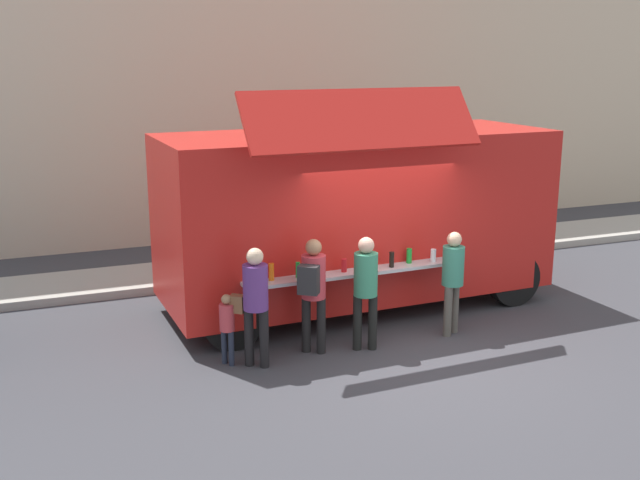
{
  "coord_description": "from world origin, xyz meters",
  "views": [
    {
      "loc": [
        -4.86,
        -8.78,
        4.16
      ],
      "look_at": [
        -0.67,
        1.82,
        1.3
      ],
      "focal_mm": 42.41,
      "sensor_mm": 36.0,
      "label": 1
    }
  ],
  "objects_px": {
    "customer_front_ordering": "(366,283)",
    "customer_mid_with_backpack": "(313,285)",
    "trash_bin": "(495,229)",
    "child_near_queue": "(227,323)",
    "food_truck_main": "(357,213)",
    "customer_rear_waiting": "(255,297)",
    "customer_extra_browsing": "(453,274)"
  },
  "relations": [
    {
      "from": "food_truck_main",
      "to": "customer_mid_with_backpack",
      "type": "height_order",
      "value": "food_truck_main"
    },
    {
      "from": "food_truck_main",
      "to": "child_near_queue",
      "type": "relative_size",
      "value": 6.34
    },
    {
      "from": "customer_front_ordering",
      "to": "customer_rear_waiting",
      "type": "height_order",
      "value": "same"
    },
    {
      "from": "trash_bin",
      "to": "customer_mid_with_backpack",
      "type": "bearing_deg",
      "value": -145.24
    },
    {
      "from": "child_near_queue",
      "to": "customer_front_ordering",
      "type": "bearing_deg",
      "value": -37.24
    },
    {
      "from": "trash_bin",
      "to": "customer_extra_browsing",
      "type": "height_order",
      "value": "customer_extra_browsing"
    },
    {
      "from": "customer_front_ordering",
      "to": "customer_mid_with_backpack",
      "type": "relative_size",
      "value": 1.0
    },
    {
      "from": "customer_front_ordering",
      "to": "customer_extra_browsing",
      "type": "distance_m",
      "value": 1.46
    },
    {
      "from": "food_truck_main",
      "to": "customer_extra_browsing",
      "type": "height_order",
      "value": "food_truck_main"
    },
    {
      "from": "customer_mid_with_backpack",
      "to": "customer_rear_waiting",
      "type": "bearing_deg",
      "value": 134.94
    },
    {
      "from": "customer_front_ordering",
      "to": "customer_mid_with_backpack",
      "type": "bearing_deg",
      "value": 98.55
    },
    {
      "from": "customer_rear_waiting",
      "to": "customer_extra_browsing",
      "type": "relative_size",
      "value": 1.04
    },
    {
      "from": "trash_bin",
      "to": "child_near_queue",
      "type": "distance_m",
      "value": 7.98
    },
    {
      "from": "customer_mid_with_backpack",
      "to": "customer_extra_browsing",
      "type": "bearing_deg",
      "value": -55.2
    },
    {
      "from": "child_near_queue",
      "to": "customer_rear_waiting",
      "type": "bearing_deg",
      "value": -60.56
    },
    {
      "from": "food_truck_main",
      "to": "customer_rear_waiting",
      "type": "distance_m",
      "value": 2.97
    },
    {
      "from": "food_truck_main",
      "to": "customer_rear_waiting",
      "type": "relative_size",
      "value": 3.84
    },
    {
      "from": "trash_bin",
      "to": "customer_mid_with_backpack",
      "type": "height_order",
      "value": "customer_mid_with_backpack"
    },
    {
      "from": "trash_bin",
      "to": "customer_front_ordering",
      "type": "relative_size",
      "value": 0.53
    },
    {
      "from": "food_truck_main",
      "to": "customer_mid_with_backpack",
      "type": "relative_size",
      "value": 3.85
    },
    {
      "from": "customer_front_ordering",
      "to": "customer_mid_with_backpack",
      "type": "xyz_separation_m",
      "value": [
        -0.74,
        0.14,
        0.02
      ]
    },
    {
      "from": "trash_bin",
      "to": "customer_extra_browsing",
      "type": "distance_m",
      "value": 5.39
    },
    {
      "from": "food_truck_main",
      "to": "customer_mid_with_backpack",
      "type": "xyz_separation_m",
      "value": [
        -1.42,
        -1.66,
        -0.58
      ]
    },
    {
      "from": "customer_mid_with_backpack",
      "to": "customer_extra_browsing",
      "type": "height_order",
      "value": "customer_mid_with_backpack"
    },
    {
      "from": "customer_mid_with_backpack",
      "to": "customer_rear_waiting",
      "type": "relative_size",
      "value": 1.0
    },
    {
      "from": "customer_mid_with_backpack",
      "to": "child_near_queue",
      "type": "distance_m",
      "value": 1.29
    },
    {
      "from": "customer_mid_with_backpack",
      "to": "child_near_queue",
      "type": "bearing_deg",
      "value": 123.82
    },
    {
      "from": "customer_extra_browsing",
      "to": "child_near_queue",
      "type": "relative_size",
      "value": 1.58
    },
    {
      "from": "customer_mid_with_backpack",
      "to": "child_near_queue",
      "type": "xyz_separation_m",
      "value": [
        -1.22,
        0.06,
        -0.41
      ]
    },
    {
      "from": "child_near_queue",
      "to": "food_truck_main",
      "type": "bearing_deg",
      "value": -0.36
    },
    {
      "from": "customer_front_ordering",
      "to": "customer_mid_with_backpack",
      "type": "height_order",
      "value": "customer_front_ordering"
    },
    {
      "from": "trash_bin",
      "to": "customer_rear_waiting",
      "type": "bearing_deg",
      "value": -148.15
    }
  ]
}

